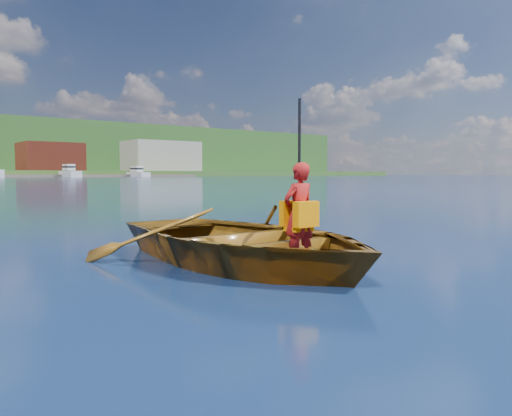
% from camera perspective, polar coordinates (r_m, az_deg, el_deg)
% --- Properties ---
extents(ground, '(600.00, 600.00, 0.00)m').
position_cam_1_polar(ground, '(5.86, -11.15, -7.65)').
color(ground, '#112446').
rests_on(ground, ground).
extents(rowboat, '(3.23, 4.45, 0.90)m').
position_cam_1_polar(rowboat, '(6.51, -1.62, -3.71)').
color(rowboat, brown).
rests_on(rowboat, ground).
extents(child_paddler, '(0.45, 0.35, 1.97)m').
position_cam_1_polar(child_paddler, '(5.89, 4.93, -0.62)').
color(child_paddler, '#A31716').
rests_on(child_paddler, ground).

